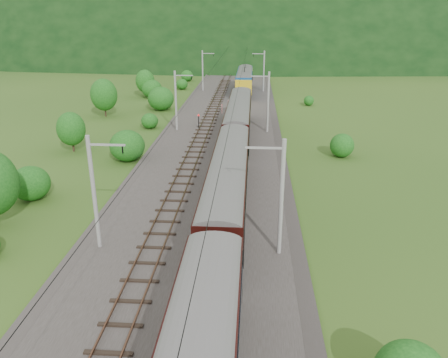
{
  "coord_description": "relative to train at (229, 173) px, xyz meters",
  "views": [
    {
      "loc": [
        4.23,
        -26.04,
        15.63
      ],
      "look_at": [
        1.95,
        7.67,
        2.6
      ],
      "focal_mm": 35.0,
      "sensor_mm": 36.0,
      "label": 1
    }
  ],
  "objects": [
    {
      "name": "ground",
      "position": [
        -2.4,
        -6.55,
        -3.57
      ],
      "size": [
        600.0,
        600.0,
        0.0
      ],
      "primitive_type": "plane",
      "color": "#294E18",
      "rests_on": "ground"
    },
    {
      "name": "railbed",
      "position": [
        -2.4,
        3.45,
        -3.42
      ],
      "size": [
        14.0,
        220.0,
        0.3
      ],
      "primitive_type": "cube",
      "color": "#38332D",
      "rests_on": "ground"
    },
    {
      "name": "track_left",
      "position": [
        -4.8,
        3.45,
        -3.2
      ],
      "size": [
        2.4,
        220.0,
        0.27
      ],
      "color": "#533423",
      "rests_on": "railbed"
    },
    {
      "name": "track_right",
      "position": [
        -0.0,
        3.45,
        -3.2
      ],
      "size": [
        2.4,
        220.0,
        0.27
      ],
      "color": "#533423",
      "rests_on": "railbed"
    },
    {
      "name": "catenary_left",
      "position": [
        -8.52,
        25.45,
        0.93
      ],
      "size": [
        2.54,
        192.28,
        8.0
      ],
      "color": "gray",
      "rests_on": "railbed"
    },
    {
      "name": "catenary_right",
      "position": [
        3.72,
        25.45,
        0.93
      ],
      "size": [
        2.54,
        192.28,
        8.0
      ],
      "color": "gray",
      "rests_on": "railbed"
    },
    {
      "name": "overhead_wires",
      "position": [
        -2.4,
        3.45,
        3.53
      ],
      "size": [
        4.83,
        198.0,
        0.03
      ],
      "color": "black",
      "rests_on": "ground"
    },
    {
      "name": "mountain_main",
      "position": [
        -2.4,
        253.45,
        -3.57
      ],
      "size": [
        504.0,
        360.0,
        244.0
      ],
      "primitive_type": "ellipsoid",
      "color": "black",
      "rests_on": "ground"
    },
    {
      "name": "mountain_ridge",
      "position": [
        -122.4,
        293.45,
        -3.57
      ],
      "size": [
        336.0,
        280.0,
        132.0
      ],
      "primitive_type": "ellipsoid",
      "color": "black",
      "rests_on": "ground"
    },
    {
      "name": "train",
      "position": [
        0.0,
        0.0,
        0.0
      ],
      "size": [
        3.02,
        122.41,
        5.25
      ],
      "color": "black",
      "rests_on": "ground"
    },
    {
      "name": "hazard_post_near",
      "position": [
        -3.15,
        36.29,
        -2.52
      ],
      "size": [
        0.16,
        0.16,
        1.5
      ],
      "primitive_type": "cylinder",
      "color": "red",
      "rests_on": "railbed"
    },
    {
      "name": "hazard_post_far",
      "position": [
        -2.28,
        39.42,
        -2.5
      ],
      "size": [
        0.16,
        0.16,
        1.55
      ],
      "primitive_type": "cylinder",
      "color": "red",
      "rests_on": "railbed"
    },
    {
      "name": "signal",
      "position": [
        -5.71,
        26.63,
        -2.13
      ],
      "size": [
        0.21,
        0.21,
        1.94
      ],
      "color": "black",
      "rests_on": "railbed"
    },
    {
      "name": "vegetation_left",
      "position": [
        -17.31,
        7.42,
        -1.04
      ],
      "size": [
        13.55,
        146.07,
        6.18
      ],
      "color": "#154B14",
      "rests_on": "ground"
    }
  ]
}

